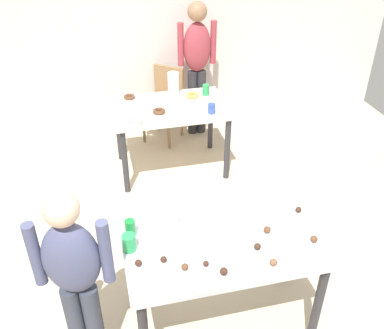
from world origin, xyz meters
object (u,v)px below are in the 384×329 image
object	(u,v)px
dining_table_far	(170,115)
mixing_bowl	(291,225)
dining_table_near	(224,258)
person_girl_near	(75,275)
pitcher_far	(173,84)
soda_can	(130,228)
chair_far_table	(165,99)
person_adult_far	(197,58)

from	to	relation	value
dining_table_far	mixing_bowl	xyz separation A→B (m)	(0.41, -2.03, 0.15)
dining_table_near	person_girl_near	distance (m)	0.94
pitcher_far	dining_table_far	bearing A→B (deg)	-108.55
dining_table_near	dining_table_far	distance (m)	2.06
dining_table_far	pitcher_far	size ratio (longest dim) A/B	4.88
dining_table_near	dining_table_far	world-z (taller)	same
soda_can	pitcher_far	bearing A→B (deg)	71.40
dining_table_near	soda_can	world-z (taller)	soda_can
person_girl_near	pitcher_far	bearing A→B (deg)	66.52
dining_table_near	chair_far_table	bearing A→B (deg)	87.36
person_girl_near	soda_can	bearing A→B (deg)	43.21
dining_table_near	dining_table_far	bearing A→B (deg)	88.53
dining_table_far	soda_can	xyz separation A→B (m)	(-0.62, -1.83, 0.16)
dining_table_near	mixing_bowl	xyz separation A→B (m)	(0.46, 0.03, 0.15)
pitcher_far	person_girl_near	bearing A→B (deg)	-113.48
mixing_bowl	person_adult_far	bearing A→B (deg)	88.75
person_girl_near	mixing_bowl	bearing A→B (deg)	5.53
mixing_bowl	dining_table_far	bearing A→B (deg)	101.30
soda_can	chair_far_table	bearing A→B (deg)	74.83
soda_can	pitcher_far	xyz separation A→B (m)	(0.71, 2.12, 0.06)
dining_table_far	soda_can	bearing A→B (deg)	-108.61
chair_far_table	person_girl_near	distance (m)	3.08
person_girl_near	person_adult_far	distance (m)	3.24
chair_far_table	person_adult_far	bearing A→B (deg)	1.96
person_adult_far	dining_table_far	bearing A→B (deg)	-122.35
dining_table_far	person_adult_far	size ratio (longest dim) A/B	0.74
chair_far_table	soda_can	size ratio (longest dim) A/B	7.13
dining_table_far	person_girl_near	xyz separation A→B (m)	(-0.97, -2.16, 0.17)
pitcher_far	dining_table_near	bearing A→B (deg)	-93.61
person_adult_far	mixing_bowl	distance (m)	2.77
person_adult_far	soda_can	world-z (taller)	person_adult_far
chair_far_table	pitcher_far	size ratio (longest dim) A/B	3.61
dining_table_near	soda_can	bearing A→B (deg)	157.80
chair_far_table	pitcher_far	xyz separation A→B (m)	(0.02, -0.44, 0.37)
person_adult_far	mixing_bowl	size ratio (longest dim) A/B	9.12
dining_table_far	mixing_bowl	size ratio (longest dim) A/B	6.72
chair_far_table	person_adult_far	world-z (taller)	person_adult_far
person_girl_near	person_adult_far	world-z (taller)	person_adult_far
chair_far_table	pitcher_far	bearing A→B (deg)	-87.48
soda_can	dining_table_near	bearing A→B (deg)	-22.20
person_girl_near	mixing_bowl	size ratio (longest dim) A/B	7.93
dining_table_far	soda_can	distance (m)	1.94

